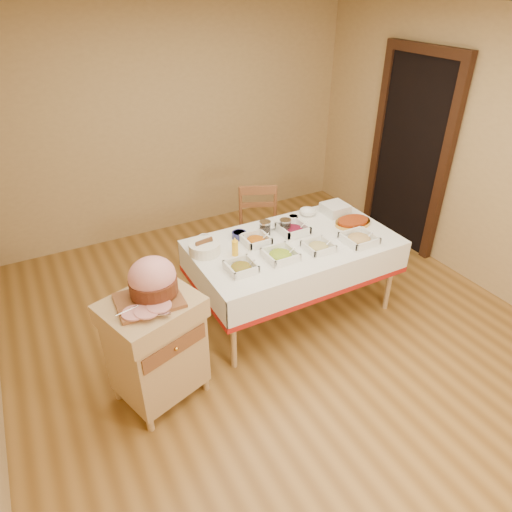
{
  "coord_description": "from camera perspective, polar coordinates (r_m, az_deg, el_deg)",
  "views": [
    {
      "loc": [
        -1.67,
        -2.63,
        2.78
      ],
      "look_at": [
        -0.14,
        0.2,
        0.79
      ],
      "focal_mm": 32.0,
      "sensor_mm": 36.0,
      "label": 1
    }
  ],
  "objects": [
    {
      "name": "small_bowl_mid",
      "position": [
        4.1,
        -2.11,
        2.68
      ],
      "size": [
        0.13,
        0.13,
        0.06
      ],
      "color": "navy",
      "rests_on": "dining_table"
    },
    {
      "name": "doorway",
      "position": [
        5.5,
        18.77,
        12.42
      ],
      "size": [
        0.09,
        1.1,
        2.2
      ],
      "color": "black",
      "rests_on": "ground"
    },
    {
      "name": "serving_dish_a",
      "position": [
        3.65,
        -1.87,
        -1.39
      ],
      "size": [
        0.23,
        0.23,
        0.1
      ],
      "color": "white",
      "rests_on": "dining_table"
    },
    {
      "name": "serving_dish_b",
      "position": [
        3.8,
        3.06,
        0.15
      ],
      "size": [
        0.25,
        0.25,
        0.1
      ],
      "color": "white",
      "rests_on": "dining_table"
    },
    {
      "name": "bowl_small_imported",
      "position": [
        4.54,
        6.5,
        5.43
      ],
      "size": [
        0.17,
        0.17,
        0.05
      ],
      "primitive_type": "imported",
      "rotation": [
        0.0,
        0.0,
        0.03
      ],
      "color": "white",
      "rests_on": "dining_table"
    },
    {
      "name": "dining_chair",
      "position": [
        4.78,
        0.38,
        3.0
      ],
      "size": [
        0.55,
        0.54,
        0.95
      ],
      "color": "brown",
      "rests_on": "ground"
    },
    {
      "name": "serving_dish_c",
      "position": [
        3.96,
        7.81,
        1.18
      ],
      "size": [
        0.23,
        0.23,
        0.09
      ],
      "color": "white",
      "rests_on": "dining_table"
    },
    {
      "name": "mustard_bottle",
      "position": [
        3.82,
        -2.64,
        1.09
      ],
      "size": [
        0.05,
        0.05,
        0.17
      ],
      "color": "yellow",
      "rests_on": "dining_table"
    },
    {
      "name": "preserve_jar_left",
      "position": [
        4.14,
        1.13,
        3.43
      ],
      "size": [
        0.11,
        0.11,
        0.13
      ],
      "color": "silver",
      "rests_on": "dining_table"
    },
    {
      "name": "ham_on_board",
      "position": [
        3.15,
        -12.86,
        -3.15
      ],
      "size": [
        0.46,
        0.44,
        0.31
      ],
      "color": "brown",
      "rests_on": "butcher_cart"
    },
    {
      "name": "bread_basket",
      "position": [
        3.89,
        -6.46,
        1.03
      ],
      "size": [
        0.27,
        0.27,
        0.12
      ],
      "color": "white",
      "rests_on": "dining_table"
    },
    {
      "name": "preserve_jar_right",
      "position": [
        4.17,
        3.66,
        3.64
      ],
      "size": [
        0.11,
        0.11,
        0.14
      ],
      "color": "silver",
      "rests_on": "dining_table"
    },
    {
      "name": "serving_dish_f",
      "position": [
        4.19,
        4.65,
        3.37
      ],
      "size": [
        0.26,
        0.25,
        0.12
      ],
      "color": "white",
      "rests_on": "dining_table"
    },
    {
      "name": "small_bowl_right",
      "position": [
        4.41,
        4.69,
        4.76
      ],
      "size": [
        0.1,
        0.1,
        0.05
      ],
      "color": "white",
      "rests_on": "dining_table"
    },
    {
      "name": "dining_table",
      "position": [
        4.15,
        4.7,
        -0.11
      ],
      "size": [
        1.82,
        1.02,
        0.76
      ],
      "color": "tan",
      "rests_on": "ground"
    },
    {
      "name": "serving_dish_e",
      "position": [
        4.01,
        -0.02,
        2.02
      ],
      "size": [
        0.23,
        0.22,
        0.11
      ],
      "color": "white",
      "rests_on": "dining_table"
    },
    {
      "name": "plate_stack",
      "position": [
        4.6,
        9.86,
        5.83
      ],
      "size": [
        0.23,
        0.23,
        0.1
      ],
      "color": "white",
      "rests_on": "dining_table"
    },
    {
      "name": "butcher_cart",
      "position": [
        3.43,
        -12.4,
        -10.74
      ],
      "size": [
        0.76,
        0.69,
        0.89
      ],
      "color": "tan",
      "rests_on": "ground"
    },
    {
      "name": "serving_dish_d",
      "position": [
        4.13,
        12.77,
        2.13
      ],
      "size": [
        0.27,
        0.27,
        0.1
      ],
      "color": "white",
      "rests_on": "dining_table"
    },
    {
      "name": "room_shell",
      "position": [
        3.45,
        3.67,
        6.23
      ],
      "size": [
        5.0,
        5.0,
        5.0
      ],
      "color": "olive",
      "rests_on": "ground"
    },
    {
      "name": "bowl_white_imported",
      "position": [
        4.27,
        1.62,
        3.73
      ],
      "size": [
        0.18,
        0.18,
        0.04
      ],
      "primitive_type": "imported",
      "rotation": [
        0.0,
        0.0,
        -0.25
      ],
      "color": "white",
      "rests_on": "dining_table"
    },
    {
      "name": "brass_platter",
      "position": [
        4.43,
        12.01,
        4.18
      ],
      "size": [
        0.37,
        0.26,
        0.05
      ],
      "color": "gold",
      "rests_on": "dining_table"
    },
    {
      "name": "small_bowl_left",
      "position": [
        4.08,
        -6.46,
        2.22
      ],
      "size": [
        0.11,
        0.11,
        0.05
      ],
      "color": "white",
      "rests_on": "dining_table"
    }
  ]
}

